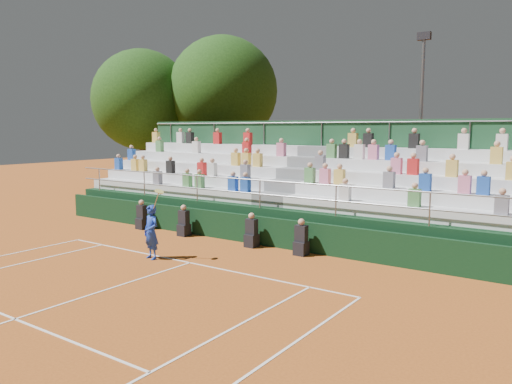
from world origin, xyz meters
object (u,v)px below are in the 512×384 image
Objects in this scene: tennis_player at (151,232)px; tree_east at (223,91)px; floodlight_mast at (421,110)px; tree_west at (142,100)px.

tennis_player is 16.45m from tree_east.
tree_east is at bearing 178.31° from floodlight_mast.
tennis_player is 0.26× the size of floodlight_mast.
floodlight_mast is (16.37, 2.18, -0.89)m from tree_west.
floodlight_mast is at bearing -1.69° from tree_east.
tree_west is at bearing -172.41° from floodlight_mast.
tennis_player is at bearing -107.95° from floodlight_mast.
tree_east is 12.14m from floodlight_mast.
tree_east is at bearing 120.23° from tennis_player.
tree_west is at bearing -149.55° from tree_east.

